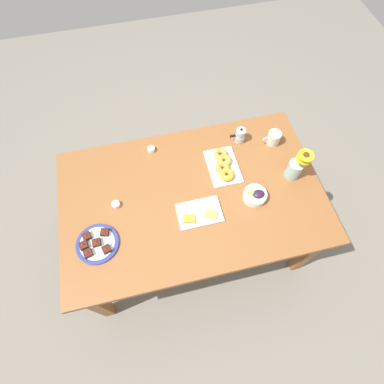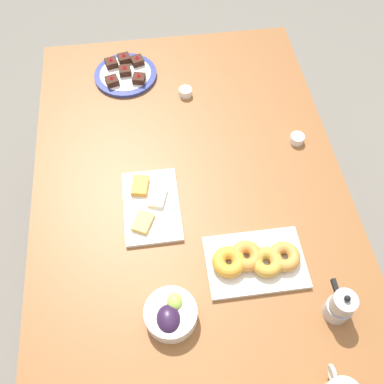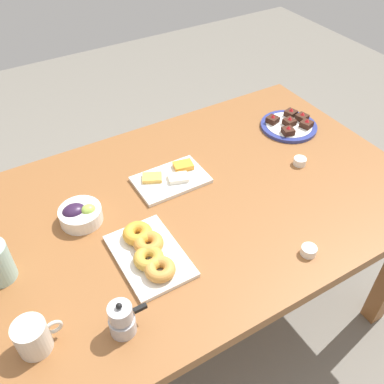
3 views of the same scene
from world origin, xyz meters
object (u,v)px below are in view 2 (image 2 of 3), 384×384
(grape_bowl, at_px, (171,314))
(cheese_platter, at_px, (150,205))
(croissant_platter, at_px, (255,260))
(dessert_plate, at_px, (125,74))
(jam_cup_berry, at_px, (297,139))
(dining_table, at_px, (192,213))
(moka_pot, at_px, (340,306))
(jam_cup_honey, at_px, (185,92))

(grape_bowl, distance_m, cheese_platter, 0.35)
(cheese_platter, bearing_deg, grape_bowl, -175.68)
(grape_bowl, height_order, cheese_platter, grape_bowl)
(croissant_platter, distance_m, dessert_plate, 0.89)
(croissant_platter, height_order, jam_cup_berry, croissant_platter)
(dining_table, bearing_deg, dessert_plate, 17.00)
(croissant_platter, xyz_separation_m, jam_cup_berry, (0.42, -0.24, -0.01))
(dining_table, xyz_separation_m, moka_pot, (-0.41, -0.33, 0.13))
(jam_cup_honey, bearing_deg, dessert_plate, 58.70)
(dining_table, relative_size, grape_bowl, 11.44)
(dining_table, xyz_separation_m, dessert_plate, (0.59, 0.18, 0.10))
(jam_cup_berry, height_order, moka_pot, moka_pot)
(dining_table, bearing_deg, cheese_platter, 94.60)
(grape_bowl, relative_size, dessert_plate, 0.59)
(dessert_plate, xyz_separation_m, moka_pot, (-0.99, -0.51, 0.04))
(croissant_platter, distance_m, jam_cup_honey, 0.71)
(cheese_platter, relative_size, dessert_plate, 1.09)
(grape_bowl, height_order, jam_cup_honey, grape_bowl)
(croissant_platter, bearing_deg, grape_bowl, 116.02)
(jam_cup_berry, bearing_deg, dining_table, 115.56)
(dining_table, height_order, grape_bowl, grape_bowl)
(moka_pot, bearing_deg, cheese_platter, 49.58)
(grape_bowl, xyz_separation_m, cheese_platter, (0.35, 0.03, -0.02))
(cheese_platter, height_order, dessert_plate, dessert_plate)
(croissant_platter, bearing_deg, jam_cup_berry, -29.17)
(moka_pot, bearing_deg, jam_cup_honey, 19.03)
(croissant_platter, distance_m, moka_pot, 0.25)
(cheese_platter, xyz_separation_m, moka_pot, (-0.40, -0.46, 0.04))
(grape_bowl, distance_m, croissant_platter, 0.28)
(dining_table, xyz_separation_m, jam_cup_berry, (0.18, -0.39, 0.10))
(dining_table, relative_size, moka_pot, 13.45)
(dining_table, height_order, jam_cup_berry, jam_cup_berry)
(jam_cup_honey, bearing_deg, croissant_platter, -170.79)
(jam_cup_honey, bearing_deg, cheese_platter, 160.37)
(grape_bowl, height_order, moka_pot, moka_pot)
(grape_bowl, distance_m, jam_cup_berry, 0.74)
(moka_pot, bearing_deg, dessert_plate, 27.31)
(croissant_platter, xyz_separation_m, moka_pot, (-0.17, -0.18, 0.03))
(cheese_platter, distance_m, dessert_plate, 0.60)
(grape_bowl, height_order, dessert_plate, grape_bowl)
(jam_cup_berry, bearing_deg, moka_pot, 174.92)
(dessert_plate, bearing_deg, jam_cup_honey, -121.30)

